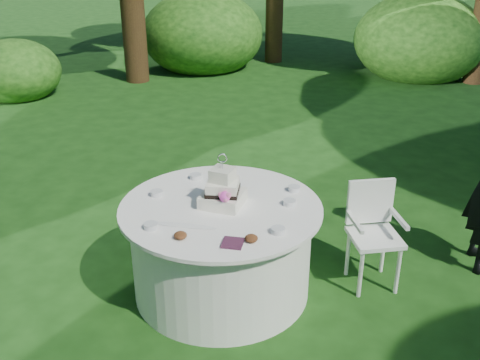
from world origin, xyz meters
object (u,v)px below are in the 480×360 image
(table, at_px, (221,249))
(cake, at_px, (223,191))
(chair, at_px, (373,225))
(napkins, at_px, (233,243))

(table, xyz_separation_m, cake, (0.01, 0.02, 0.50))
(cake, bearing_deg, chair, 16.80)
(napkins, distance_m, table, 0.69)
(napkins, bearing_deg, table, 110.45)
(table, relative_size, chair, 1.79)
(table, height_order, chair, chair)
(napkins, bearing_deg, cake, 108.46)
(napkins, height_order, cake, cake)
(cake, height_order, chair, cake)
(napkins, xyz_separation_m, cake, (-0.19, 0.56, 0.10))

